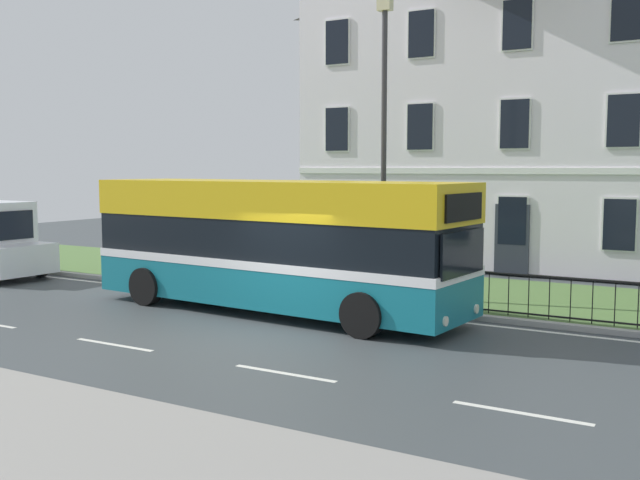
# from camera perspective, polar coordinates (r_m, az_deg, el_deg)

# --- Properties ---
(ground_plane) EXTENTS (60.00, 56.00, 0.18)m
(ground_plane) POSITION_cam_1_polar(r_m,az_deg,el_deg) (16.03, -3.11, -6.93)
(ground_plane) COLOR #3D4447
(georgian_townhouse) EXTENTS (16.24, 10.49, 12.11)m
(georgian_townhouse) POSITION_cam_1_polar(r_m,az_deg,el_deg) (29.10, 17.75, 10.78)
(georgian_townhouse) COLOR white
(georgian_townhouse) RESTS_ON ground_plane
(iron_verge_railing) EXTENTS (17.30, 0.04, 0.97)m
(iron_verge_railing) POSITION_cam_1_polar(r_m,az_deg,el_deg) (17.79, 8.82, -3.64)
(iron_verge_railing) COLOR black
(iron_verge_railing) RESTS_ON ground_plane
(single_decker_bus) EXTENTS (9.90, 3.15, 3.16)m
(single_decker_bus) POSITION_cam_1_polar(r_m,az_deg,el_deg) (17.59, -3.61, -0.26)
(single_decker_bus) COLOR #146F80
(single_decker_bus) RESTS_ON ground_plane
(street_lamp_post) EXTENTS (0.36, 0.24, 7.65)m
(street_lamp_post) POSITION_cam_1_polar(r_m,az_deg,el_deg) (18.97, 5.00, 8.58)
(street_lamp_post) COLOR #333338
(street_lamp_post) RESTS_ON ground_plane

